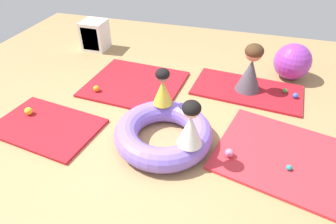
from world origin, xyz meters
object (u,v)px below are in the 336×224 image
(adult_seated, at_px, (251,68))
(play_ball_orange, at_px, (96,89))
(play_ball_yellow, at_px, (29,111))
(storage_cube, at_px, (95,36))
(play_ball_pink, at_px, (229,153))
(play_ball_teal, at_px, (289,168))
(child_in_white, at_px, (191,124))
(exercise_ball_large, at_px, (292,62))
(child_in_yellow, at_px, (163,87))
(inflatable_cushion, at_px, (163,133))
(play_ball_blue, at_px, (295,96))
(play_ball_green, at_px, (285,91))

(adult_seated, height_order, play_ball_orange, adult_seated)
(adult_seated, height_order, play_ball_yellow, adult_seated)
(storage_cube, bearing_deg, play_ball_pink, -38.39)
(play_ball_teal, bearing_deg, child_in_white, -172.24)
(play_ball_teal, bearing_deg, adult_seated, 109.48)
(child_in_white, bearing_deg, play_ball_pink, 25.24)
(exercise_ball_large, bearing_deg, child_in_yellow, -134.72)
(exercise_ball_large, relative_size, storage_cube, 1.05)
(child_in_yellow, distance_m, exercise_ball_large, 2.42)
(child_in_white, relative_size, child_in_yellow, 1.10)
(play_ball_pink, relative_size, storage_cube, 0.18)
(child_in_yellow, distance_m, adult_seated, 1.50)
(adult_seated, relative_size, play_ball_teal, 12.25)
(inflatable_cushion, relative_size, play_ball_blue, 14.87)
(adult_seated, distance_m, play_ball_pink, 1.58)
(inflatable_cushion, xyz_separation_m, child_in_yellow, (-0.13, 0.42, 0.39))
(child_in_white, distance_m, child_in_yellow, 0.83)
(inflatable_cushion, bearing_deg, play_ball_teal, -3.24)
(inflatable_cushion, distance_m, adult_seated, 1.76)
(play_ball_yellow, xyz_separation_m, storage_cube, (-0.16, 2.26, 0.19))
(adult_seated, xyz_separation_m, play_ball_pink, (-0.10, -1.55, -0.31))
(adult_seated, bearing_deg, play_ball_green, -53.56)
(child_in_yellow, height_order, play_ball_teal, child_in_yellow)
(play_ball_orange, xyz_separation_m, exercise_ball_large, (2.87, 1.36, 0.21))
(play_ball_pink, distance_m, storage_cube, 3.71)
(play_ball_orange, distance_m, storage_cube, 1.68)
(play_ball_pink, xyz_separation_m, play_ball_yellow, (-2.75, 0.04, 0.00))
(play_ball_pink, bearing_deg, play_ball_yellow, 179.25)
(child_in_white, distance_m, play_ball_blue, 2.14)
(child_in_yellow, xyz_separation_m, exercise_ball_large, (1.69, 1.71, -0.24))
(adult_seated, relative_size, play_ball_green, 11.00)
(play_ball_orange, distance_m, play_ball_yellow, 1.00)
(child_in_white, relative_size, adult_seated, 0.74)
(adult_seated, bearing_deg, storage_cube, 105.97)
(adult_seated, bearing_deg, play_ball_orange, 137.90)
(child_in_yellow, height_order, play_ball_yellow, child_in_yellow)
(adult_seated, relative_size, play_ball_blue, 9.30)
(play_ball_pink, bearing_deg, child_in_yellow, 153.18)
(child_in_yellow, height_order, play_ball_orange, child_in_yellow)
(child_in_white, relative_size, play_ball_teal, 9.02)
(child_in_white, height_order, play_ball_green, child_in_white)
(child_in_yellow, distance_m, play_ball_pink, 1.15)
(adult_seated, height_order, storage_cube, adult_seated)
(adult_seated, height_order, exercise_ball_large, adult_seated)
(adult_seated, distance_m, play_ball_yellow, 3.24)
(play_ball_pink, height_order, play_ball_yellow, play_ball_yellow)
(inflatable_cushion, relative_size, exercise_ball_large, 2.03)
(play_ball_teal, distance_m, exercise_ball_large, 2.22)
(play_ball_teal, bearing_deg, inflatable_cushion, 176.76)
(inflatable_cushion, xyz_separation_m, adult_seated, (0.91, 1.49, 0.26))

